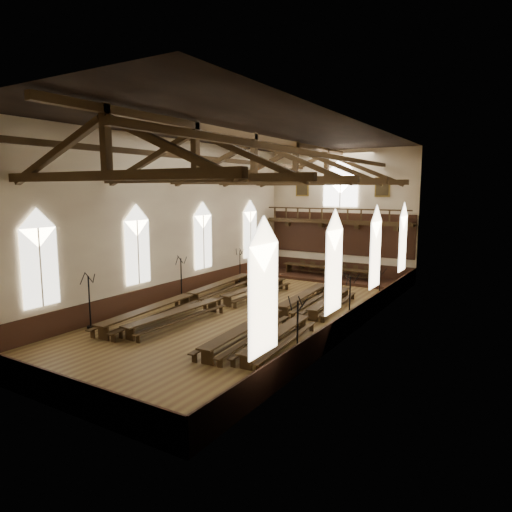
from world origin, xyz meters
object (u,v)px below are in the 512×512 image
(refectory_row_d, at_px, (307,316))
(candelabrum_right_mid, at_px, (349,311))
(refectory_row_a, at_px, (189,297))
(refectory_row_b, at_px, (220,300))
(candelabrum_left_far, at_px, (240,272))
(candelabrum_left_near, at_px, (90,311))
(candelabrum_left_mid, at_px, (181,287))
(dais, at_px, (329,278))
(candelabrum_right_far, at_px, (379,294))
(candelabrum_right_near, at_px, (297,345))
(refectory_row_c, at_px, (278,311))
(high_table, at_px, (329,269))

(refectory_row_d, height_order, candelabrum_right_mid, candelabrum_right_mid)
(refectory_row_a, bearing_deg, refectory_row_b, 10.09)
(refectory_row_a, bearing_deg, candelabrum_left_far, 100.41)
(candelabrum_left_near, relative_size, candelabrum_left_mid, 1.00)
(dais, distance_m, candelabrum_right_mid, 12.66)
(candelabrum_left_far, distance_m, candelabrum_right_far, 11.23)
(candelabrum_right_near, xyz_separation_m, candelabrum_right_far, (0.00, 11.08, -0.15))
(candelabrum_right_near, bearing_deg, refectory_row_d, 111.22)
(candelabrum_right_near, bearing_deg, candelabrum_right_far, 90.00)
(refectory_row_a, distance_m, refectory_row_c, 6.08)
(high_table, relative_size, candelabrum_left_near, 2.81)
(candelabrum_right_mid, distance_m, candelabrum_right_far, 5.17)
(refectory_row_a, relative_size, candelabrum_right_mid, 5.27)
(refectory_row_a, xyz_separation_m, refectory_row_b, (2.02, 0.36, -0.04))
(refectory_row_a, bearing_deg, high_table, 71.81)
(refectory_row_a, relative_size, refectory_row_b, 1.04)
(refectory_row_b, bearing_deg, candelabrum_right_near, -35.34)
(candelabrum_right_far, bearing_deg, candelabrum_left_far, 171.41)
(candelabrum_left_far, relative_size, candelabrum_right_mid, 0.91)
(candelabrum_left_near, height_order, candelabrum_right_far, candelabrum_left_near)
(refectory_row_d, height_order, candelabrum_left_far, candelabrum_left_far)
(candelabrum_right_mid, bearing_deg, dais, 116.87)
(refectory_row_d, bearing_deg, refectory_row_a, -179.32)
(dais, bearing_deg, refectory_row_b, -99.44)
(candelabrum_left_mid, distance_m, candelabrum_right_far, 12.19)
(refectory_row_b, distance_m, refectory_row_c, 4.07)
(refectory_row_c, relative_size, refectory_row_d, 1.04)
(refectory_row_b, height_order, candelabrum_right_mid, candelabrum_right_mid)
(refectory_row_a, bearing_deg, candelabrum_right_near, -27.65)
(candelabrum_left_mid, distance_m, candelabrum_right_near, 12.64)
(candelabrum_left_near, bearing_deg, candelabrum_left_far, 90.00)
(refectory_row_b, xyz_separation_m, refectory_row_c, (4.05, -0.41, 0.01))
(candelabrum_right_mid, bearing_deg, refectory_row_d, -159.84)
(dais, distance_m, candelabrum_right_far, 8.38)
(candelabrum_left_mid, bearing_deg, candelabrum_right_mid, -0.69)
(refectory_row_b, xyz_separation_m, high_table, (1.95, 11.74, 0.32))
(dais, bearing_deg, high_table, 90.00)
(refectory_row_c, bearing_deg, candelabrum_right_near, -54.30)
(refectory_row_b, relative_size, high_table, 1.78)
(refectory_row_d, distance_m, high_table, 12.57)
(high_table, distance_m, candelabrum_right_near, 18.10)
(refectory_row_a, bearing_deg, dais, 71.81)
(dais, height_order, candelabrum_left_far, candelabrum_left_far)
(refectory_row_c, distance_m, dais, 12.33)
(refectory_row_b, xyz_separation_m, candelabrum_right_far, (7.67, 5.64, 0.18))
(refectory_row_d, height_order, candelabrum_right_near, candelabrum_right_near)
(candelabrum_left_near, relative_size, candelabrum_left_far, 1.11)
(refectory_row_c, height_order, candelabrum_right_far, candelabrum_right_far)
(candelabrum_right_near, height_order, candelabrum_right_mid, candelabrum_right_near)
(candelabrum_left_far, distance_m, candelabrum_right_mid, 13.04)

